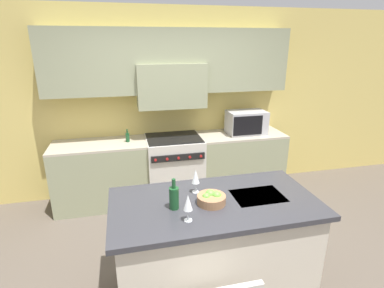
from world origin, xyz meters
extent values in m
plane|color=brown|center=(0.00, 0.00, 0.00)|extent=(10.00, 10.00, 0.00)
cube|color=#DBC166|center=(0.00, 2.04, 1.35)|extent=(10.00, 0.06, 2.70)
cube|color=gray|center=(0.00, 1.84, 1.98)|extent=(3.33, 0.34, 0.85)
cube|color=gray|center=(0.00, 1.81, 1.65)|extent=(0.94, 0.40, 0.60)
cube|color=gray|center=(-1.03, 1.70, 0.44)|extent=(1.27, 0.62, 0.89)
cube|color=#B2A893|center=(-1.03, 1.70, 0.90)|extent=(1.27, 0.62, 0.03)
cube|color=gray|center=(1.03, 1.70, 0.44)|extent=(1.27, 0.62, 0.89)
cube|color=#B2A893|center=(1.03, 1.70, 0.90)|extent=(1.27, 0.62, 0.03)
cube|color=beige|center=(0.00, 1.68, 0.46)|extent=(0.79, 0.66, 0.93)
cube|color=black|center=(0.00, 1.68, 0.93)|extent=(0.76, 0.61, 0.01)
cube|color=black|center=(0.00, 1.34, 0.76)|extent=(0.72, 0.02, 0.09)
cylinder|color=#B21E1E|center=(-0.31, 1.33, 0.76)|extent=(0.04, 0.02, 0.04)
cylinder|color=#B21E1E|center=(-0.15, 1.33, 0.76)|extent=(0.04, 0.02, 0.04)
cylinder|color=#B21E1E|center=(0.00, 1.33, 0.76)|extent=(0.04, 0.02, 0.04)
cylinder|color=#B21E1E|center=(0.15, 1.33, 0.76)|extent=(0.04, 0.02, 0.04)
cylinder|color=#B21E1E|center=(0.31, 1.33, 0.76)|extent=(0.04, 0.02, 0.04)
cube|color=#B7B7BC|center=(1.10, 1.70, 1.09)|extent=(0.56, 0.36, 0.34)
cube|color=black|center=(1.05, 1.52, 1.09)|extent=(0.44, 0.01, 0.28)
cube|color=beige|center=(0.03, -0.17, 0.45)|extent=(1.66, 0.83, 0.90)
cube|color=#333338|center=(0.03, -0.17, 0.92)|extent=(1.76, 0.91, 0.04)
cube|color=#2D2D30|center=(0.42, -0.17, 0.94)|extent=(0.44, 0.32, 0.01)
cylinder|color=#B2B2B7|center=(0.42, 0.02, 0.94)|extent=(0.02, 0.02, 0.00)
cylinder|color=#194723|center=(-0.33, -0.21, 1.04)|extent=(0.08, 0.08, 0.18)
cylinder|color=#194723|center=(-0.33, -0.21, 1.17)|extent=(0.03, 0.03, 0.08)
cylinder|color=white|center=(-0.26, -0.41, 0.95)|extent=(0.06, 0.06, 0.01)
cylinder|color=white|center=(-0.26, -0.41, 0.99)|extent=(0.01, 0.01, 0.09)
cone|color=white|center=(-0.26, -0.41, 1.10)|extent=(0.07, 0.07, 0.12)
cylinder|color=white|center=(-0.09, 0.01, 0.95)|extent=(0.06, 0.06, 0.01)
cylinder|color=white|center=(-0.09, 0.01, 0.99)|extent=(0.01, 0.01, 0.09)
cone|color=white|center=(-0.09, 0.01, 1.10)|extent=(0.07, 0.07, 0.12)
cylinder|color=#996B47|center=(-0.01, -0.21, 0.98)|extent=(0.24, 0.24, 0.07)
sphere|color=#66A83D|center=(-0.06, -0.21, 1.01)|extent=(0.07, 0.07, 0.07)
sphere|color=#66A83D|center=(0.03, -0.21, 1.01)|extent=(0.08, 0.08, 0.08)
sphere|color=#66A83D|center=(-0.01, -0.17, 1.01)|extent=(0.09, 0.09, 0.09)
cylinder|color=#194723|center=(-0.64, 1.70, 0.98)|extent=(0.05, 0.05, 0.13)
cylinder|color=#194723|center=(-0.64, 1.70, 1.07)|extent=(0.02, 0.02, 0.05)
camera|label=1|loc=(-0.67, -2.31, 2.22)|focal=28.00mm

